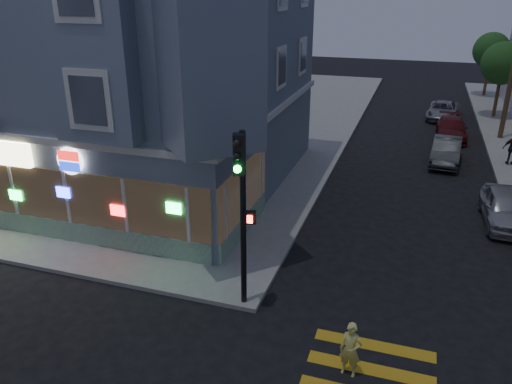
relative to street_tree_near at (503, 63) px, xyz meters
The scene contains 11 objects.
ground 32.62m from the street_tree_near, 112.13° to the right, with size 120.00×120.00×0.00m, color black.
sidewalk_nw 26.91m from the street_tree_near, 164.76° to the right, with size 33.00×42.00×0.15m, color gray.
corner_building 26.39m from the street_tree_near, 133.75° to the right, with size 14.60×14.60×11.40m.
street_tree_near is the anchor object (origin of this frame).
street_tree_far 8.00m from the street_tree_near, 90.00° to the left, with size 3.00×3.00×5.30m.
running_child 30.43m from the street_tree_near, 101.84° to the right, with size 0.54×0.36×1.49m, color #D9DB70.
parked_car_a 19.38m from the street_tree_near, 94.50° to the right, with size 1.65×4.10×1.40m, color #A5A7AD.
parked_car_b 12.78m from the street_tree_near, 106.94° to the right, with size 1.45×4.16×1.37m, color #383B3D.
parked_car_c 8.04m from the street_tree_near, 115.52° to the right, with size 1.79×4.40×1.28m, color #5D1519.
parked_car_d 5.10m from the street_tree_near, 158.48° to the right, with size 2.03×4.41×1.23m, color gray.
traffic_signal 29.46m from the street_tree_near, 109.12° to the right, with size 0.67×0.60×5.34m.
Camera 1 is at (6.85, -9.68, 9.02)m, focal length 35.00 mm.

